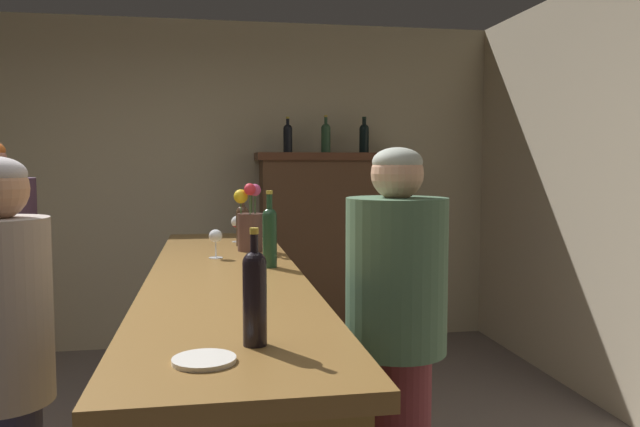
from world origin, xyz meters
The scene contains 15 objects.
wall_back centered at (0.00, 2.93, 1.35)m, with size 5.96×0.12×2.69m, color #C4B794.
bar_counter centered at (0.59, 0.34, 0.53)m, with size 0.65×3.02×1.06m.
display_cabinet centered at (1.47, 2.63, 0.84)m, with size 1.16×0.44×1.61m.
wine_bottle_chardonnay centered at (0.79, 0.42, 1.21)m, with size 0.07×0.07×0.35m.
wine_bottle_merlot centered at (0.64, -0.79, 1.19)m, with size 0.06×0.06×0.31m.
wine_bottle_pinot centered at (0.71, 1.20, 1.19)m, with size 0.07×0.07×0.29m.
wine_glass_front centered at (0.55, 0.74, 1.16)m, with size 0.07×0.07×0.14m.
wine_glass_mid centered at (0.69, 1.37, 1.17)m, with size 0.08×0.08×0.16m.
flower_arrangement centered at (0.74, 0.98, 1.20)m, with size 0.16×0.16×0.37m.
cheese_plate centered at (0.51, -0.92, 1.06)m, with size 0.15×0.15×0.01m, color white.
display_bottle_left centered at (1.15, 2.63, 1.74)m, with size 0.07×0.07×0.29m.
display_bottle_midleft centered at (1.46, 2.63, 1.74)m, with size 0.08×0.08×0.30m.
display_bottle_center centered at (1.78, 2.63, 1.75)m, with size 0.08×0.08×0.29m.
patron_near_entrance centered at (-0.12, -0.34, 0.87)m, with size 0.31×0.31×1.55m.
bartender centered at (1.25, -0.06, 0.86)m, with size 0.40×0.40×1.59m.
Camera 1 is at (0.53, -2.40, 1.53)m, focal length 35.16 mm.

